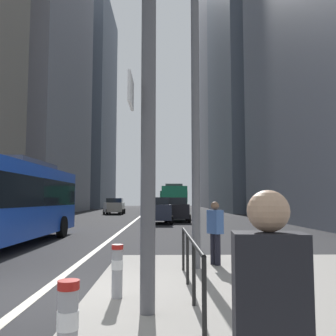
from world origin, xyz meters
The scene contains 19 objects.
ground_plane centered at (0.00, 20.00, 0.00)m, with size 160.00×160.00×0.00m, color #28282B.
lane_centre_line centered at (0.00, 30.00, 0.01)m, with size 0.20×80.00×0.01m, color beige.
office_tower_left_mid centered at (-16.00, 43.93, 21.13)m, with size 11.74×24.45×42.25m, color gray.
office_tower_left_far centered at (-16.00, 73.52, 23.09)m, with size 13.19×22.83×46.17m, color slate.
office_tower_right_mid centered at (17.00, 48.53, 20.30)m, with size 12.16×22.71×40.61m, color slate.
office_tower_right_far centered at (17.00, 76.81, 26.64)m, with size 10.55×24.70×53.28m, color gray.
city_bus_blue_oncoming centered at (-3.62, 6.67, 1.84)m, with size 2.77×11.83×3.40m.
city_bus_red_receding centered at (3.56, 33.87, 1.84)m, with size 2.77×11.51×3.40m.
city_bus_red_distant centered at (3.39, 54.26, 1.84)m, with size 2.90×11.79×3.40m.
car_oncoming_mid centered at (-3.28, 37.46, 0.99)m, with size 2.14×4.08×1.94m.
car_receding_near centered at (2.03, 20.41, 0.99)m, with size 2.13×4.54×1.94m.
car_receding_far centered at (3.50, 22.60, 0.99)m, with size 2.06×4.24×1.94m.
car_oncoming_far centered at (-3.84, 38.89, 0.99)m, with size 2.16×4.60×1.94m.
street_lamp_post centered at (3.13, 1.93, 5.28)m, with size 5.50×0.32×8.00m.
bollard_left centered at (1.47, -3.51, 0.65)m, with size 0.20×0.20×0.91m.
bollard_right centered at (1.56, -0.66, 0.64)m, with size 0.20×0.20×0.87m.
pedestrian_railing centered at (2.80, -0.42, 0.87)m, with size 0.06×4.24×0.98m.
pedestrian_waiting centered at (2.87, -4.90, 1.08)m, with size 0.40×0.28×1.68m.
pedestrian_walking centered at (3.65, 2.36, 1.02)m, with size 0.41×0.45×1.58m.
Camera 1 is at (2.30, -6.84, 1.78)m, focal length 38.73 mm.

